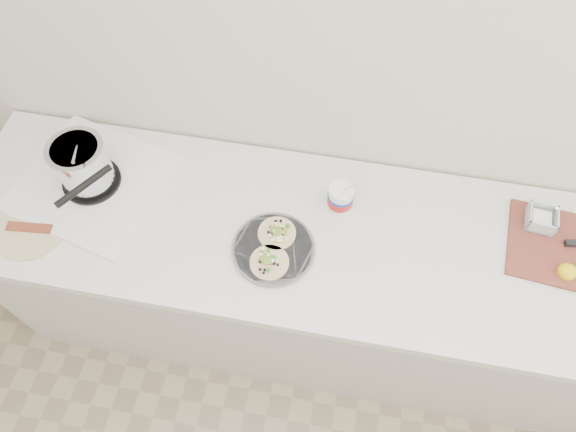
% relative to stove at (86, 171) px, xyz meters
% --- Properties ---
extents(counter, '(2.44, 0.66, 0.90)m').
position_rel_stove_xyz_m(counter, '(0.79, -0.04, -0.53)').
color(counter, beige).
rests_on(counter, ground).
extents(stove, '(0.59, 0.56, 0.24)m').
position_rel_stove_xyz_m(stove, '(0.00, 0.00, 0.00)').
color(stove, silver).
rests_on(stove, counter).
extents(taco_plate, '(0.27, 0.27, 0.04)m').
position_rel_stove_xyz_m(taco_plate, '(0.67, -0.14, -0.06)').
color(taco_plate, '#595A60').
rests_on(taco_plate, counter).
extents(tub, '(0.09, 0.09, 0.20)m').
position_rel_stove_xyz_m(tub, '(0.86, 0.06, -0.02)').
color(tub, white).
rests_on(tub, counter).
extents(cutboard, '(0.45, 0.33, 0.07)m').
position_rel_stove_xyz_m(cutboard, '(1.63, 0.04, -0.06)').
color(cutboard, brown).
rests_on(cutboard, counter).
extents(bacon_plate, '(0.23, 0.23, 0.02)m').
position_rel_stove_xyz_m(bacon_plate, '(-0.13, -0.21, -0.07)').
color(bacon_plate, tan).
rests_on(bacon_plate, counter).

